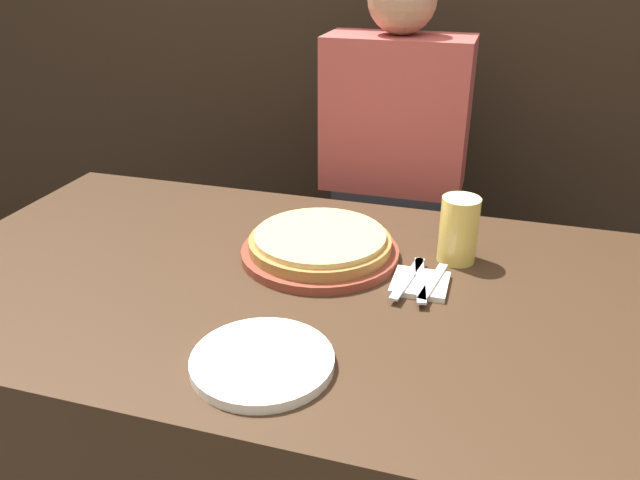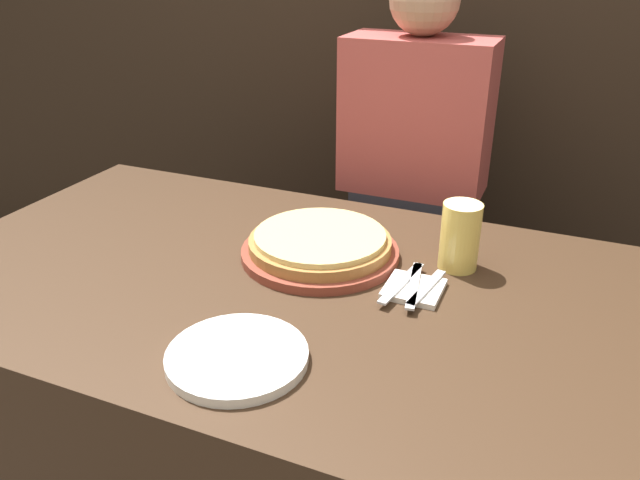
{
  "view_description": "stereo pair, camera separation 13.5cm",
  "coord_description": "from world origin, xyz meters",
  "views": [
    {
      "loc": [
        0.37,
        -1.04,
        1.4
      ],
      "look_at": [
        0.03,
        0.12,
        0.81
      ],
      "focal_mm": 35.0,
      "sensor_mm": 36.0,
      "label": 1
    },
    {
      "loc": [
        0.5,
        -1.0,
        1.4
      ],
      "look_at": [
        0.03,
        0.12,
        0.81
      ],
      "focal_mm": 35.0,
      "sensor_mm": 36.0,
      "label": 2
    }
  ],
  "objects": [
    {
      "name": "dining_table",
      "position": [
        0.0,
        0.0,
        0.39
      ],
      "size": [
        1.58,
        0.89,
        0.77
      ],
      "color": "#3D2819",
      "rests_on": "ground_plane"
    },
    {
      "name": "pizza_on_board",
      "position": [
        0.03,
        0.12,
        0.8
      ],
      "size": [
        0.34,
        0.34,
        0.06
      ],
      "color": "brown",
      "rests_on": "dining_table"
    },
    {
      "name": "beer_glass",
      "position": [
        0.31,
        0.19,
        0.85
      ],
      "size": [
        0.08,
        0.08,
        0.14
      ],
      "color": "#E5C65B",
      "rests_on": "dining_table"
    },
    {
      "name": "dinner_plate",
      "position": [
        0.05,
        -0.28,
        0.78
      ],
      "size": [
        0.24,
        0.24,
        0.02
      ],
      "color": "white",
      "rests_on": "dining_table"
    },
    {
      "name": "napkin_stack",
      "position": [
        0.25,
        0.05,
        0.78
      ],
      "size": [
        0.11,
        0.11,
        0.01
      ],
      "color": "white",
      "rests_on": "dining_table"
    },
    {
      "name": "fork",
      "position": [
        0.23,
        0.05,
        0.79
      ],
      "size": [
        0.04,
        0.18,
        0.0
      ],
      "color": "silver",
      "rests_on": "napkin_stack"
    },
    {
      "name": "dinner_knife",
      "position": [
        0.25,
        0.05,
        0.79
      ],
      "size": [
        0.05,
        0.18,
        0.0
      ],
      "color": "silver",
      "rests_on": "napkin_stack"
    },
    {
      "name": "spoon",
      "position": [
        0.28,
        0.05,
        0.79
      ],
      "size": [
        0.04,
        0.16,
        0.0
      ],
      "color": "silver",
      "rests_on": "napkin_stack"
    },
    {
      "name": "diner_person",
      "position": [
        0.09,
        0.65,
        0.66
      ],
      "size": [
        0.39,
        0.2,
        1.36
      ],
      "color": "#33333D",
      "rests_on": "ground_plane"
    }
  ]
}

